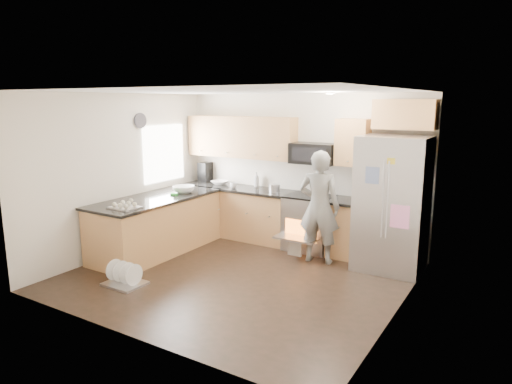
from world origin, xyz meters
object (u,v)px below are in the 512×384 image
Objects in this scene: person at (319,207)px; dish_rack at (125,279)px; stove_range at (310,210)px; refrigerator at (392,204)px.

person is 3.30× the size of dish_rack.
refrigerator is (1.42, -0.24, 0.32)m from stove_range.
refrigerator reaches higher than person.
stove_range reaches higher than person.
refrigerator reaches higher than dish_rack.
person is (-1.04, -0.25, -0.12)m from refrigerator.
stove_range is at bearing 61.30° from dish_rack.
person reaches higher than dish_rack.
refrigerator is 1.07m from person.
person is at bearing 50.03° from dish_rack.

